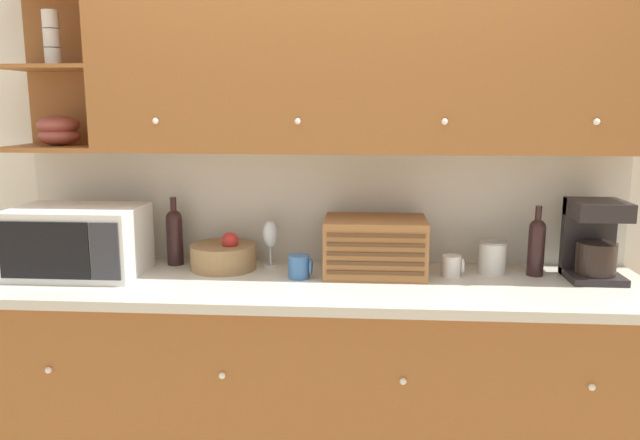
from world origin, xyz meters
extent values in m
cube|color=silver|center=(0.00, 0.03, 1.30)|extent=(5.15, 0.06, 2.60)
cube|color=#935628|center=(0.00, -0.33, 0.45)|extent=(2.75, 0.66, 0.89)
cube|color=beige|center=(0.00, -0.34, 0.91)|extent=(2.77, 0.69, 0.04)
sphere|color=white|center=(-1.03, -0.67, 0.64)|extent=(0.03, 0.03, 0.03)
sphere|color=white|center=(-0.34, -0.67, 0.64)|extent=(0.03, 0.03, 0.03)
sphere|color=white|center=(0.34, -0.67, 0.64)|extent=(0.03, 0.03, 0.03)
sphere|color=white|center=(1.03, -0.67, 0.64)|extent=(0.03, 0.03, 0.03)
cube|color=beige|center=(0.00, -0.01, 1.20)|extent=(2.75, 0.01, 0.53)
cube|color=#935628|center=(0.21, -0.17, 1.83)|extent=(2.33, 0.35, 0.74)
cube|color=#935628|center=(-1.16, -0.01, 1.83)|extent=(0.42, 0.02, 0.74)
cube|color=#935628|center=(-1.16, -0.17, 1.47)|extent=(0.42, 0.35, 0.02)
cube|color=#935628|center=(-1.16, -0.17, 1.82)|extent=(0.42, 0.35, 0.02)
sphere|color=white|center=(-0.66, -0.35, 1.60)|extent=(0.03, 0.03, 0.03)
sphere|color=white|center=(-0.08, -0.35, 1.60)|extent=(0.03, 0.03, 0.03)
sphere|color=white|center=(0.50, -0.35, 1.60)|extent=(0.03, 0.03, 0.03)
sphere|color=white|center=(1.08, -0.35, 1.60)|extent=(0.03, 0.03, 0.03)
ellipsoid|color=#9E473D|center=(-1.16, -0.17, 1.52)|extent=(0.18, 0.18, 0.08)
ellipsoid|color=#9E473D|center=(-1.16, -0.17, 1.57)|extent=(0.18, 0.18, 0.08)
cylinder|color=silver|center=(-1.16, -0.17, 1.86)|extent=(0.07, 0.07, 0.08)
cylinder|color=silver|center=(-1.16, -0.17, 1.94)|extent=(0.07, 0.07, 0.08)
cylinder|color=silver|center=(-1.16, -0.17, 2.02)|extent=(0.07, 0.07, 0.08)
cube|color=silver|center=(-1.04, -0.31, 1.08)|extent=(0.54, 0.36, 0.29)
cube|color=black|center=(-1.10, -0.50, 1.08)|extent=(0.38, 0.01, 0.24)
cube|color=#2D2D33|center=(-0.85, -0.50, 1.08)|extent=(0.12, 0.01, 0.24)
cylinder|color=black|center=(-0.68, -0.12, 1.04)|extent=(0.07, 0.07, 0.22)
sphere|color=black|center=(-0.68, -0.12, 1.15)|extent=(0.07, 0.07, 0.07)
cylinder|color=black|center=(-0.68, -0.12, 1.21)|extent=(0.03, 0.03, 0.07)
cylinder|color=#937047|center=(-0.44, -0.18, 0.99)|extent=(0.29, 0.29, 0.11)
sphere|color=red|center=(-0.40, -0.20, 1.07)|extent=(0.08, 0.08, 0.08)
cylinder|color=silver|center=(-0.23, -0.14, 0.94)|extent=(0.07, 0.07, 0.01)
cylinder|color=silver|center=(-0.23, -0.14, 0.98)|extent=(0.01, 0.01, 0.09)
ellipsoid|color=silver|center=(-0.23, -0.14, 1.09)|extent=(0.07, 0.07, 0.12)
cylinder|color=#38669E|center=(-0.08, -0.31, 0.98)|extent=(0.09, 0.09, 0.10)
torus|color=#38669E|center=(-0.03, -0.31, 0.99)|extent=(0.01, 0.07, 0.07)
cube|color=#996033|center=(0.24, -0.21, 1.06)|extent=(0.44, 0.30, 0.25)
cube|color=#54351C|center=(0.24, -0.37, 0.98)|extent=(0.40, 0.01, 0.02)
cube|color=#54351C|center=(0.24, -0.37, 1.02)|extent=(0.40, 0.01, 0.02)
cube|color=#54351C|center=(0.24, -0.37, 1.06)|extent=(0.40, 0.01, 0.02)
cube|color=#54351C|center=(0.24, -0.37, 1.10)|extent=(0.40, 0.01, 0.02)
cube|color=#54351C|center=(0.24, -0.37, 1.13)|extent=(0.40, 0.01, 0.02)
cylinder|color=silver|center=(0.57, -0.24, 0.98)|extent=(0.08, 0.08, 0.09)
torus|color=silver|center=(0.61, -0.24, 0.98)|extent=(0.01, 0.06, 0.06)
cylinder|color=silver|center=(0.75, -0.18, 1.00)|extent=(0.12, 0.12, 0.14)
cylinder|color=gray|center=(0.75, -0.18, 1.08)|extent=(0.12, 0.12, 0.01)
cylinder|color=black|center=(0.93, -0.19, 1.04)|extent=(0.07, 0.07, 0.21)
sphere|color=black|center=(0.93, -0.19, 1.14)|extent=(0.07, 0.07, 0.07)
cylinder|color=black|center=(0.93, -0.19, 1.20)|extent=(0.03, 0.03, 0.07)
cube|color=black|center=(1.15, -0.25, 0.95)|extent=(0.22, 0.23, 0.03)
cylinder|color=black|center=(1.15, -0.27, 1.03)|extent=(0.16, 0.16, 0.14)
cube|color=black|center=(1.15, -0.16, 1.10)|extent=(0.22, 0.05, 0.34)
cube|color=black|center=(1.15, -0.25, 1.23)|extent=(0.22, 0.23, 0.07)
camera|label=1|loc=(0.19, -2.86, 1.66)|focal=35.00mm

